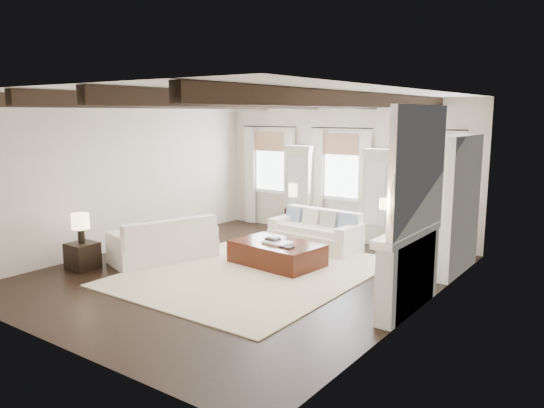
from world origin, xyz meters
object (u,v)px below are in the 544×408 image
Objects in this scene: side_table_front at (83,256)px; side_table_back at (295,220)px; sofa_back at (317,233)px; ottoman at (277,254)px; sofa_left at (165,243)px.

side_table_back is at bearing 73.16° from side_table_front.
ottoman is at bearing -88.64° from sofa_back.
side_table_back is (-1.31, 2.64, 0.08)m from ottoman.
side_table_front is 5.19m from side_table_back.
sofa_left is at bearing 56.74° from side_table_front.
ottoman is at bearing -63.68° from side_table_back.
side_table_front reaches higher than ottoman.
ottoman is 3.41× the size of side_table_front.
side_table_back is at bearing 138.87° from sofa_back.
side_table_front is at bearing -106.84° from side_table_back.
sofa_left is 4.45× the size of side_table_front.
ottoman is at bearing 28.03° from sofa_left.
sofa_back is 0.90× the size of sofa_left.
sofa_back reaches higher than side_table_back.
side_table_back is at bearing 122.33° from ottoman.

